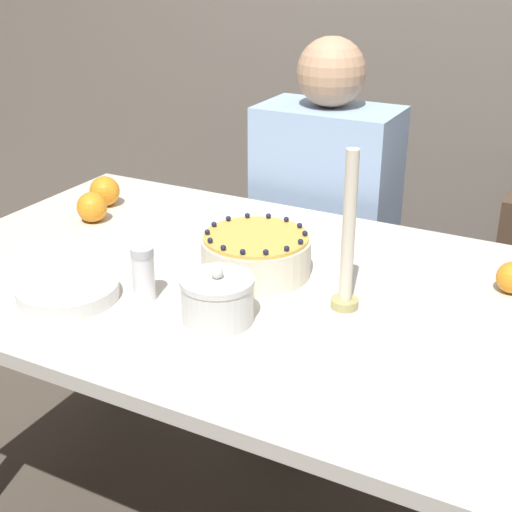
{
  "coord_description": "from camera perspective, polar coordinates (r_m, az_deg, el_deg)",
  "views": [
    {
      "loc": [
        0.68,
        -1.21,
        1.46
      ],
      "look_at": [
        0.02,
        0.04,
        0.82
      ],
      "focal_mm": 50.0,
      "sensor_mm": 36.0,
      "label": 1
    }
  ],
  "objects": [
    {
      "name": "orange_fruit_0",
      "position": [
        1.57,
        19.82,
        -1.64
      ],
      "size": [
        0.07,
        0.07,
        0.07
      ],
      "color": "orange",
      "rests_on": "dining_table"
    },
    {
      "name": "sugar_bowl",
      "position": [
        1.36,
        -3.1,
        -3.46
      ],
      "size": [
        0.14,
        0.14,
        0.11
      ],
      "color": "silver",
      "rests_on": "dining_table"
    },
    {
      "name": "cake",
      "position": [
        1.55,
        0.0,
        0.13
      ],
      "size": [
        0.24,
        0.24,
        0.1
      ],
      "color": "#EFE5CC",
      "rests_on": "dining_table"
    },
    {
      "name": "dining_table",
      "position": [
        1.6,
        -1.36,
        -5.59
      ],
      "size": [
        1.46,
        0.92,
        0.78
      ],
      "color": "beige",
      "rests_on": "ground_plane"
    },
    {
      "name": "orange_fruit_1",
      "position": [
        1.89,
        -12.98,
        3.83
      ],
      "size": [
        0.08,
        0.08,
        0.08
      ],
      "color": "orange",
      "rests_on": "dining_table"
    },
    {
      "name": "candle",
      "position": [
        1.38,
        7.36,
        0.9
      ],
      "size": [
        0.06,
        0.06,
        0.33
      ],
      "color": "tan",
      "rests_on": "dining_table"
    },
    {
      "name": "orange_fruit_2",
      "position": [
        2.0,
        -12.02,
        5.09
      ],
      "size": [
        0.08,
        0.08,
        0.08
      ],
      "color": "orange",
      "rests_on": "dining_table"
    },
    {
      "name": "sugar_shaker",
      "position": [
        1.45,
        -9.0,
        -1.4
      ],
      "size": [
        0.05,
        0.05,
        0.12
      ],
      "color": "white",
      "rests_on": "dining_table"
    },
    {
      "name": "person_man_blue_shirt",
      "position": [
        2.23,
        5.39,
        -0.67
      ],
      "size": [
        0.4,
        0.34,
        1.21
      ],
      "rotation": [
        0.0,
        0.0,
        3.14
      ],
      "color": "#2D2D38",
      "rests_on": "ground_plane"
    },
    {
      "name": "plate_stack",
      "position": [
        1.51,
        -14.82,
        -2.74
      ],
      "size": [
        0.21,
        0.21,
        0.03
      ],
      "color": "silver",
      "rests_on": "dining_table"
    }
  ]
}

